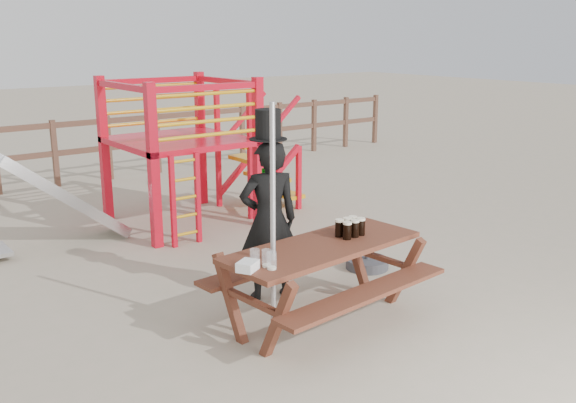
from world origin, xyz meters
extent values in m
plane|color=tan|center=(0.00, 0.00, 0.00)|extent=(60.00, 60.00, 0.00)
cube|color=brown|center=(0.00, 7.00, 1.10)|extent=(15.00, 0.06, 0.10)
cube|color=brown|center=(0.00, 7.00, 0.60)|extent=(15.00, 0.06, 0.10)
cube|color=brown|center=(-0.50, 7.00, 0.60)|extent=(0.09, 0.09, 1.20)
cube|color=brown|center=(0.50, 7.00, 0.60)|extent=(0.09, 0.09, 1.20)
cube|color=brown|center=(1.50, 7.00, 0.60)|extent=(0.09, 0.09, 1.20)
cube|color=brown|center=(2.50, 7.00, 0.60)|extent=(0.09, 0.09, 1.20)
cube|color=brown|center=(3.50, 7.00, 0.60)|extent=(0.09, 0.09, 1.20)
cube|color=brown|center=(4.50, 7.00, 0.60)|extent=(0.09, 0.09, 1.20)
cube|color=brown|center=(5.50, 7.00, 0.60)|extent=(0.09, 0.09, 1.20)
cube|color=brown|center=(6.50, 7.00, 0.60)|extent=(0.09, 0.09, 1.20)
cube|color=brown|center=(7.50, 7.00, 0.60)|extent=(0.09, 0.09, 1.20)
cube|color=red|center=(-0.60, 2.80, 1.05)|extent=(0.12, 0.12, 2.10)
cube|color=red|center=(1.00, 2.80, 1.05)|extent=(0.12, 0.12, 2.10)
cube|color=red|center=(-0.60, 4.40, 1.05)|extent=(0.12, 0.12, 2.10)
cube|color=red|center=(1.00, 4.40, 1.05)|extent=(0.12, 0.12, 2.10)
cube|color=red|center=(0.20, 3.60, 1.20)|extent=(1.72, 1.72, 0.08)
cube|color=red|center=(0.20, 2.80, 2.00)|extent=(1.60, 0.08, 0.08)
cube|color=red|center=(0.20, 4.40, 2.00)|extent=(1.60, 0.08, 0.08)
cube|color=red|center=(-0.60, 3.60, 2.00)|extent=(0.08, 1.60, 0.08)
cube|color=red|center=(1.00, 3.60, 2.00)|extent=(0.08, 1.60, 0.08)
cylinder|color=gold|center=(0.20, 2.80, 1.38)|extent=(1.50, 0.05, 0.05)
cylinder|color=gold|center=(0.20, 4.40, 1.38)|extent=(1.50, 0.05, 0.05)
cylinder|color=gold|center=(0.20, 2.80, 1.56)|extent=(1.50, 0.05, 0.05)
cylinder|color=gold|center=(0.20, 4.40, 1.56)|extent=(1.50, 0.05, 0.05)
cylinder|color=gold|center=(0.20, 2.80, 1.74)|extent=(1.50, 0.05, 0.05)
cylinder|color=gold|center=(0.20, 4.40, 1.74)|extent=(1.50, 0.05, 0.05)
cylinder|color=gold|center=(0.20, 2.80, 1.92)|extent=(1.50, 0.05, 0.05)
cylinder|color=gold|center=(0.20, 4.40, 1.92)|extent=(1.50, 0.05, 0.05)
cube|color=red|center=(-0.43, 2.65, 0.60)|extent=(0.06, 0.06, 1.20)
cube|color=red|center=(-0.07, 2.65, 0.60)|extent=(0.06, 0.06, 1.20)
cylinder|color=gold|center=(-0.25, 2.65, 0.15)|extent=(0.36, 0.04, 0.04)
cylinder|color=gold|center=(-0.25, 2.65, 0.39)|extent=(0.36, 0.04, 0.04)
cylinder|color=gold|center=(-0.25, 2.65, 0.63)|extent=(0.36, 0.04, 0.04)
cylinder|color=gold|center=(-0.25, 2.65, 0.87)|extent=(0.36, 0.04, 0.04)
cylinder|color=gold|center=(-0.25, 2.65, 1.11)|extent=(0.36, 0.04, 0.04)
cube|color=gold|center=(1.15, 3.60, 1.08)|extent=(0.30, 0.90, 0.06)
cube|color=gold|center=(1.43, 3.60, 0.78)|extent=(0.30, 0.90, 0.06)
cube|color=gold|center=(1.71, 3.60, 0.48)|extent=(0.30, 0.90, 0.06)
cube|color=gold|center=(1.99, 3.60, 0.18)|extent=(0.30, 0.90, 0.06)
cube|color=red|center=(1.55, 3.15, 0.60)|extent=(0.95, 0.08, 0.86)
cube|color=red|center=(1.55, 4.05, 0.60)|extent=(0.95, 0.08, 0.86)
cube|color=silver|center=(-1.50, 3.60, 0.62)|extent=(1.53, 0.55, 1.21)
cube|color=silver|center=(-1.50, 3.33, 0.66)|extent=(1.58, 0.04, 1.28)
cube|color=silver|center=(-1.50, 3.87, 0.66)|extent=(1.58, 0.04, 1.28)
cube|color=brown|center=(-0.34, -0.17, 0.74)|extent=(2.03, 0.90, 0.05)
cube|color=brown|center=(-0.30, -0.72, 0.44)|extent=(1.99, 0.44, 0.04)
cube|color=brown|center=(-0.39, 0.37, 0.44)|extent=(1.99, 0.44, 0.04)
cube|color=brown|center=(-1.18, -0.24, 0.36)|extent=(0.18, 1.19, 0.71)
cube|color=brown|center=(0.49, -0.10, 0.36)|extent=(0.18, 1.19, 0.71)
imported|color=black|center=(-0.41, 0.59, 0.83)|extent=(0.71, 0.58, 1.66)
cube|color=#0D7C0B|center=(-0.36, 0.72, 1.03)|extent=(0.07, 0.04, 0.39)
cylinder|color=black|center=(-0.41, 0.59, 1.67)|extent=(0.38, 0.38, 0.01)
cylinder|color=black|center=(-0.41, 0.59, 1.82)|extent=(0.25, 0.25, 0.29)
cube|color=white|center=(-0.36, 0.71, 1.92)|extent=(0.13, 0.05, 0.03)
cylinder|color=#B2B2B7|center=(-0.96, -0.23, 1.06)|extent=(0.05, 0.05, 2.13)
cylinder|color=#38383D|center=(1.00, 0.59, 0.06)|extent=(0.50, 0.50, 0.12)
cylinder|color=#38383D|center=(1.00, 0.59, 0.16)|extent=(0.06, 0.06, 0.10)
cube|color=white|center=(-1.28, -0.31, 0.81)|extent=(0.23, 0.21, 0.08)
cylinder|color=black|center=(-0.06, -0.19, 0.84)|extent=(0.08, 0.08, 0.15)
cylinder|color=#F7EBC9|center=(-0.06, -0.19, 0.93)|extent=(0.08, 0.08, 0.02)
cylinder|color=black|center=(0.05, -0.19, 0.84)|extent=(0.08, 0.08, 0.15)
cylinder|color=#F7EBC9|center=(0.05, -0.19, 0.93)|extent=(0.08, 0.08, 0.02)
cylinder|color=black|center=(0.14, -0.17, 0.84)|extent=(0.08, 0.08, 0.15)
cylinder|color=#F7EBC9|center=(0.14, -0.17, 0.93)|extent=(0.08, 0.08, 0.02)
cylinder|color=black|center=(-0.06, -0.09, 0.84)|extent=(0.08, 0.08, 0.15)
cylinder|color=#F7EBC9|center=(-0.06, -0.09, 0.93)|extent=(0.08, 0.08, 0.02)
cylinder|color=black|center=(0.04, -0.09, 0.84)|extent=(0.08, 0.08, 0.15)
cylinder|color=#F7EBC9|center=(0.04, -0.09, 0.93)|extent=(0.08, 0.08, 0.02)
cylinder|color=black|center=(0.12, -0.08, 0.84)|extent=(0.08, 0.08, 0.15)
cylinder|color=#F7EBC9|center=(0.12, -0.08, 0.93)|extent=(0.08, 0.08, 0.02)
cylinder|color=silver|center=(-1.10, -0.34, 0.84)|extent=(0.08, 0.08, 0.15)
cylinder|color=#F7EBC9|center=(-1.10, -0.34, 0.78)|extent=(0.07, 0.07, 0.02)
cylinder|color=silver|center=(-1.17, -0.27, 0.84)|extent=(0.08, 0.08, 0.15)
cylinder|color=#F7EBC9|center=(-1.17, -0.27, 0.78)|extent=(0.07, 0.07, 0.02)
cylinder|color=silver|center=(-1.10, -0.41, 0.84)|extent=(0.08, 0.08, 0.15)
cylinder|color=#F7EBC9|center=(-1.10, -0.41, 0.78)|extent=(0.07, 0.07, 0.02)
camera|label=1|loc=(-4.04, -4.48, 2.66)|focal=40.00mm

